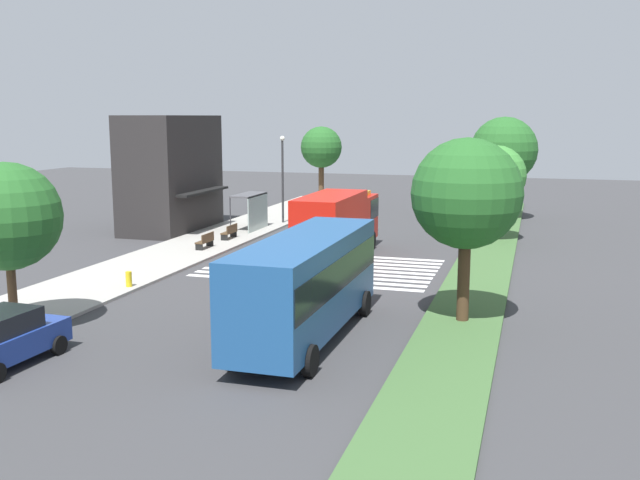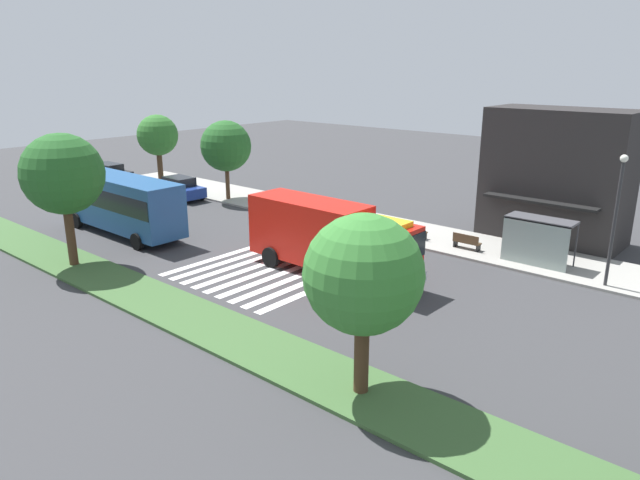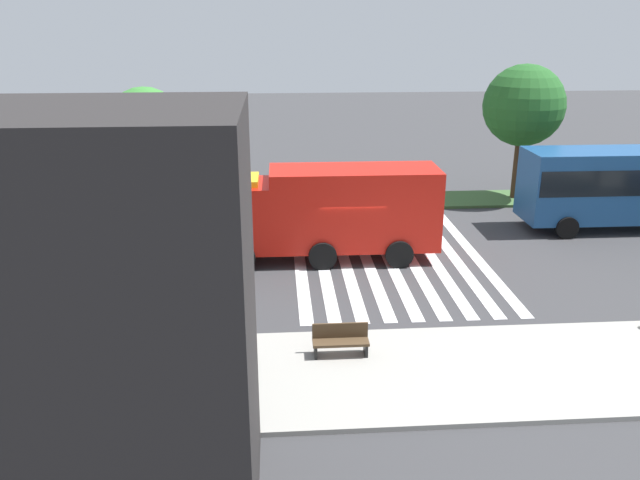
% 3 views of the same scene
% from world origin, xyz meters
% --- Properties ---
extents(ground_plane, '(120.00, 120.00, 0.00)m').
position_xyz_m(ground_plane, '(0.00, 0.00, 0.00)').
color(ground_plane, '#38383A').
extents(sidewalk, '(60.00, 4.94, 0.14)m').
position_xyz_m(sidewalk, '(0.00, 9.07, 0.07)').
color(sidewalk, '#9E9B93').
rests_on(sidewalk, ground_plane).
extents(median_strip, '(60.00, 3.00, 0.14)m').
position_xyz_m(median_strip, '(0.00, -8.10, 0.07)').
color(median_strip, '#3D6033').
rests_on(median_strip, ground_plane).
extents(crosswalk, '(7.65, 11.87, 0.01)m').
position_xyz_m(crosswalk, '(-1.56, 0.00, 0.01)').
color(crosswalk, silver).
rests_on(crosswalk, ground_plane).
extents(fire_truck, '(9.74, 2.82, 3.70)m').
position_xyz_m(fire_truck, '(1.45, -0.08, 2.05)').
color(fire_truck, red).
rests_on(fire_truck, ground_plane).
extents(parked_car_west, '(4.78, 2.17, 1.71)m').
position_xyz_m(parked_car_west, '(-29.51, 5.39, 0.88)').
color(parked_car_west, black).
rests_on(parked_car_west, ground_plane).
extents(parked_car_mid, '(4.33, 2.21, 1.78)m').
position_xyz_m(parked_car_mid, '(-18.87, 5.40, 0.91)').
color(parked_car_mid, navy).
rests_on(parked_car_mid, ground_plane).
extents(transit_bus, '(10.19, 2.89, 3.68)m').
position_xyz_m(transit_bus, '(-13.41, -2.97, 2.17)').
color(transit_bus, navy).
rests_on(transit_bus, ground_plane).
extents(bus_stop_shelter, '(3.50, 1.40, 2.46)m').
position_xyz_m(bus_stop_shelter, '(8.73, 8.00, 1.89)').
color(bus_stop_shelter, '#4C4C51').
rests_on(bus_stop_shelter, sidewalk).
extents(bench_near_shelter, '(1.60, 0.50, 0.90)m').
position_xyz_m(bench_near_shelter, '(4.73, 8.01, 0.59)').
color(bench_near_shelter, '#4C3823').
rests_on(bench_near_shelter, sidewalk).
extents(bench_west_of_shelter, '(1.60, 0.50, 0.90)m').
position_xyz_m(bench_west_of_shelter, '(1.19, 8.01, 0.59)').
color(bench_west_of_shelter, '#4C3823').
rests_on(bench_west_of_shelter, sidewalk).
extents(street_lamp, '(0.36, 0.36, 6.32)m').
position_xyz_m(street_lamp, '(12.51, 7.20, 3.86)').
color(street_lamp, '#2D2D30').
rests_on(street_lamp, sidewalk).
extents(storefront_building, '(8.14, 4.87, 7.92)m').
position_xyz_m(storefront_building, '(7.48, 13.56, 3.95)').
color(storefront_building, '#282626').
rests_on(storefront_building, ground_plane).
extents(sidewalk_tree_far_west, '(3.52, 3.52, 6.06)m').
position_xyz_m(sidewalk_tree_far_west, '(-24.77, 7.60, 4.39)').
color(sidewalk_tree_far_west, '#47301E').
rests_on(sidewalk_tree_far_west, sidewalk).
extents(sidewalk_tree_west, '(3.91, 3.91, 6.11)m').
position_xyz_m(sidewalk_tree_west, '(-15.70, 7.60, 4.29)').
color(sidewalk_tree_west, '#513823').
rests_on(sidewalk_tree_west, sidewalk).
extents(median_tree_far_west, '(4.16, 4.16, 6.94)m').
position_xyz_m(median_tree_far_west, '(-9.85, -8.10, 4.97)').
color(median_tree_far_west, '#47301E').
rests_on(median_tree_far_west, median_strip).
extents(median_tree_west, '(3.79, 3.79, 5.95)m').
position_xyz_m(median_tree_west, '(9.31, -8.10, 4.16)').
color(median_tree_west, '#47301E').
rests_on(median_tree_west, median_strip).
extents(fire_hydrant, '(0.28, 0.28, 0.70)m').
position_xyz_m(fire_hydrant, '(-8.71, 7.10, 0.49)').
color(fire_hydrant, gold).
rests_on(fire_hydrant, sidewalk).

